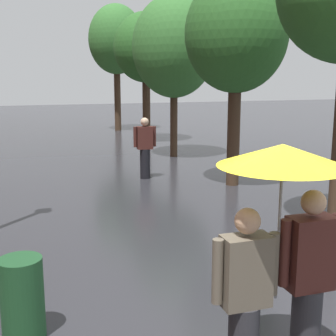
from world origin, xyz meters
name	(u,v)px	position (x,y,z in m)	size (l,w,h in m)	color
street_tree_1	(236,35)	(2.96, 6.55, 3.56)	(2.40, 2.40, 4.96)	#473323
street_tree_2	(174,47)	(2.95, 10.82, 3.52)	(2.67, 2.67, 5.14)	#473323
street_tree_3	(146,48)	(3.10, 14.54, 3.69)	(2.54, 2.54, 5.09)	#473323
street_tree_4	(116,40)	(2.85, 18.69, 4.28)	(2.62, 2.62, 5.93)	#473323
couple_under_umbrella	(280,235)	(-0.09, -0.32, 1.37)	(1.19, 1.05, 2.12)	#2D2D33
litter_bin	(22,298)	(-2.12, 1.15, 0.42)	(0.44, 0.44, 0.85)	#1E4C28
pedestrian_walking_midground	(145,148)	(1.13, 7.93, 0.81)	(0.59, 0.26, 1.59)	black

